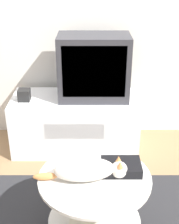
# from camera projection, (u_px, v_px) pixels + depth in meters

# --- Properties ---
(tv_stand) EXTENTS (1.11, 0.49, 0.50)m
(tv_stand) POSITION_uv_depth(u_px,v_px,m) (75.00, 123.00, 2.84)
(tv_stand) COLOR white
(tv_stand) RESTS_ON ground_plane
(tv) EXTENTS (0.59, 0.33, 0.55)m
(tv) POSITION_uv_depth(u_px,v_px,m) (93.00, 67.00, 2.62)
(tv) COLOR #333338
(tv) RESTS_ON tv_stand
(speaker) EXTENTS (0.10, 0.10, 0.10)m
(speaker) POSITION_uv_depth(u_px,v_px,m) (24.00, 95.00, 2.66)
(speaker) COLOR black
(speaker) RESTS_ON tv_stand
(coffee_table) EXTENTS (0.65, 0.65, 0.47)m
(coffee_table) POSITION_uv_depth(u_px,v_px,m) (94.00, 200.00, 1.86)
(coffee_table) COLOR #B2B2B7
(coffee_table) RESTS_ON rug
(dvd_box) EXTENTS (0.23, 0.16, 0.05)m
(dvd_box) POSITION_uv_depth(u_px,v_px,m) (121.00, 167.00, 1.82)
(dvd_box) COLOR black
(dvd_box) RESTS_ON coffee_table
(cat) EXTENTS (0.53, 0.18, 0.12)m
(cat) POSITION_uv_depth(u_px,v_px,m) (87.00, 170.00, 1.74)
(cat) COLOR silver
(cat) RESTS_ON coffee_table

